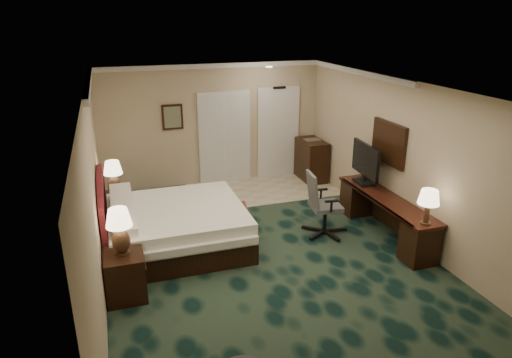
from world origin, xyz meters
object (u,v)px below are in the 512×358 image
object	(u,v)px
nightstand_near	(125,275)
tv	(365,164)
lamp_near	(120,232)
minibar	(311,160)
lamp_far	(114,178)
nightstand_far	(115,207)
desk	(385,217)
bed	(178,227)
bed_bench	(238,224)
desk_chair	(326,203)

from	to	relation	value
nightstand_near	tv	distance (m)	4.67
lamp_near	minibar	bearing A→B (deg)	38.68
minibar	nightstand_near	bearing A→B (deg)	-141.11
lamp_far	minibar	xyz separation A→B (m)	(4.44, 0.95, -0.38)
nightstand_near	nightstand_far	bearing A→B (deg)	91.12
lamp_far	desk	distance (m)	4.95
bed	nightstand_far	world-z (taller)	bed
lamp_near	tv	bearing A→B (deg)	15.67
bed_bench	nightstand_far	bearing A→B (deg)	156.01
bed_bench	desk	size ratio (longest dim) A/B	0.47
bed_bench	desk	bearing A→B (deg)	-9.91
lamp_near	desk_chair	bearing A→B (deg)	14.04
nightstand_far	desk_chair	bearing A→B (deg)	-26.65
nightstand_near	lamp_far	xyz separation A→B (m)	(-0.02, 2.62, 0.52)
nightstand_near	minibar	xyz separation A→B (m)	(4.42, 3.56, 0.14)
bed	tv	size ratio (longest dim) A/B	2.24
nightstand_far	tv	world-z (taller)	tv
nightstand_near	desk	distance (m)	4.46
bed_bench	minibar	distance (m)	3.30
bed_bench	desk_chair	bearing A→B (deg)	-8.02
tv	bed	bearing A→B (deg)	-174.61
lamp_near	tv	world-z (taller)	tv
desk	nightstand_far	bearing A→B (deg)	154.42
desk	tv	distance (m)	1.05
bed	desk	distance (m)	3.59
desk	desk_chair	size ratio (longest dim) A/B	2.13
nightstand_far	desk	bearing A→B (deg)	-25.58
lamp_near	desk	world-z (taller)	lamp_near
lamp_near	bed_bench	bearing A→B (deg)	33.34
bed_bench	tv	world-z (taller)	tv
nightstand_near	lamp_near	size ratio (longest dim) A/B	1.01
lamp_far	desk	xyz separation A→B (m)	(4.45, -2.11, -0.50)
bed	desk_chair	bearing A→B (deg)	-7.70
bed	lamp_near	xyz separation A→B (m)	(-0.92, -1.21, 0.64)
lamp_far	tv	world-z (taller)	tv
desk	lamp_near	bearing A→B (deg)	-173.73
nightstand_near	desk	xyz separation A→B (m)	(4.43, 0.51, 0.03)
nightstand_far	desk_chair	size ratio (longest dim) A/B	0.46
tv	minibar	size ratio (longest dim) A/B	1.03
bed_bench	minibar	size ratio (longest dim) A/B	1.22
desk	tv	bearing A→B (deg)	90.42
lamp_near	minibar	distance (m)	5.69
bed_bench	lamp_near	bearing A→B (deg)	-137.83
bed	nightstand_near	xyz separation A→B (m)	(-0.91, -1.24, -0.02)
bed_bench	minibar	bearing A→B (deg)	51.39
tv	minibar	distance (m)	2.38
nightstand_far	minibar	xyz separation A→B (m)	(4.47, 0.91, 0.21)
lamp_near	bed_bench	distance (m)	2.52
lamp_near	tv	distance (m)	4.60
nightstand_far	lamp_far	size ratio (longest dim) A/B	0.82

